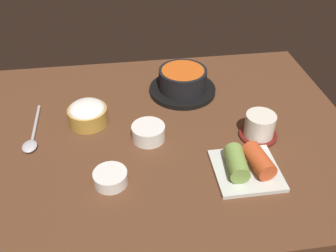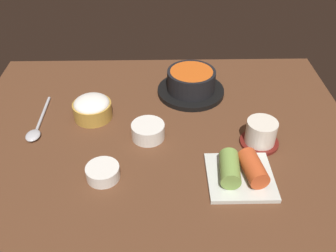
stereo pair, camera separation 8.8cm
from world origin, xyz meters
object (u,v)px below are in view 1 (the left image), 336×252
Objects in this scene: tea_cup_with_saucer at (259,126)px; side_bowl_near at (110,177)px; spoon at (32,139)px; rice_bowl at (88,113)px; stone_pot at (183,82)px; kimchi_plate at (247,165)px; banchan_cup_center at (148,132)px.

side_bowl_near is (-36.84, -10.68, -1.60)cm from tea_cup_with_saucer.
side_bowl_near reaches higher than spoon.
rice_bowl is at bearing 21.64° from spoon.
rice_bowl is at bearing 103.22° from side_bowl_near.
tea_cup_with_saucer is (15.23, -22.97, -0.17)cm from stone_pot.
spoon is at bearing 173.59° from tea_cup_with_saucer.
kimchi_plate is at bearing -20.04° from spoon.
rice_bowl reaches higher than side_bowl_near.
spoon is at bearing 173.52° from banchan_cup_center.
banchan_cup_center is (14.89, -8.74, -1.00)cm from rice_bowl.
kimchi_plate is 1.95× the size of side_bowl_near.
kimchi_plate is at bearing -76.19° from stone_pot.
rice_bowl reaches higher than banchan_cup_center.
kimchi_plate is 52.40cm from spoon.
side_bowl_near is 25.56cm from spoon.
tea_cup_with_saucer is 1.27× the size of side_bowl_near.
stone_pot is 35.69cm from kimchi_plate.
spoon is at bearing -157.71° from stone_pot.
tea_cup_with_saucer reaches higher than side_bowl_near.
stone_pot reaches higher than tea_cup_with_saucer.
banchan_cup_center is at bearing -6.48° from spoon.
tea_cup_with_saucer is at bearing 16.17° from side_bowl_near.
tea_cup_with_saucer is 0.65× the size of kimchi_plate.
spoon is (-13.82, -5.48, -2.46)cm from rice_bowl.
stone_pot is 2.06× the size of tea_cup_with_saucer.
tea_cup_with_saucer reaches higher than spoon.
banchan_cup_center is at bearing -121.03° from stone_pot.
kimchi_plate is at bearing -119.93° from tea_cup_with_saucer.
stone_pot is 23.31cm from banchan_cup_center.
tea_cup_with_saucer is 13.51cm from kimchi_plate.
rice_bowl is 1.37× the size of side_bowl_near.
stone_pot is 0.99× the size of spoon.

